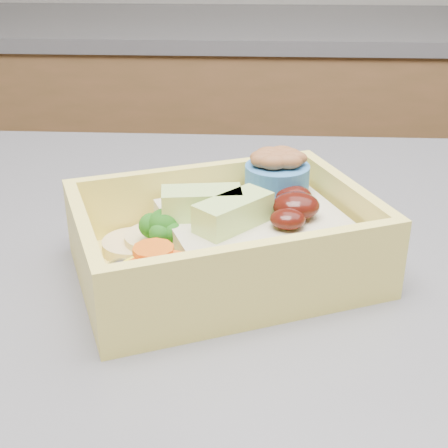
{
  "coord_description": "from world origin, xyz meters",
  "views": [
    {
      "loc": [
        -0.06,
        -0.36,
        1.14
      ],
      "look_at": [
        -0.08,
        0.01,
        0.96
      ],
      "focal_mm": 50.0,
      "sensor_mm": 36.0,
      "label": 1
    }
  ],
  "objects": [
    {
      "name": "back_cabinets",
      "position": [
        0.0,
        1.23,
        0.89
      ],
      "size": [
        3.2,
        0.62,
        2.3
      ],
      "color": "brown",
      "rests_on": "ground"
    },
    {
      "name": "bento_box",
      "position": [
        -0.07,
        0.01,
        0.94
      ],
      "size": [
        0.23,
        0.2,
        0.07
      ],
      "rotation": [
        0.0,
        0.0,
        0.39
      ],
      "color": "#F9E566",
      "rests_on": "island"
    }
  ]
}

